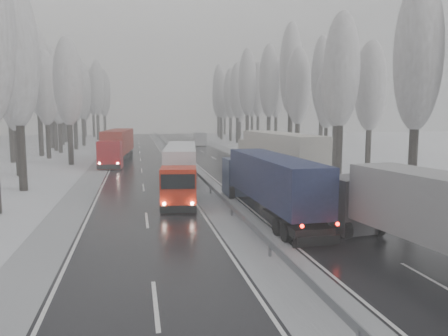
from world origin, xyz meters
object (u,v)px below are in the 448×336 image
object	(u,v)px
truck_cream_box	(276,152)
truck_red_red	(117,144)
truck_blue_box	(267,180)
box_truck_distant	(200,139)
truck_red_white	(181,166)

from	to	relation	value
truck_cream_box	truck_red_red	bearing A→B (deg)	127.95
truck_blue_box	truck_red_red	world-z (taller)	truck_red_red
truck_blue_box	truck_cream_box	bearing A→B (deg)	68.34
box_truck_distant	truck_red_white	world-z (taller)	truck_red_white
truck_cream_box	truck_red_white	size ratio (longest dim) A/B	1.21
truck_red_white	truck_red_red	world-z (taller)	truck_red_red
truck_cream_box	truck_red_white	bearing A→B (deg)	-153.72
truck_blue_box	truck_red_red	xyz separation A→B (m)	(-10.49, 32.25, 0.28)
truck_blue_box	truck_red_white	distance (m)	9.87
truck_blue_box	box_truck_distant	xyz separation A→B (m)	(4.74, 62.81, -0.83)
truck_blue_box	truck_red_red	size ratio (longest dim) A/B	0.89
truck_red_white	truck_red_red	bearing A→B (deg)	111.12
truck_cream_box	truck_red_red	xyz separation A→B (m)	(-15.83, 17.78, -0.16)
truck_blue_box	truck_red_white	world-z (taller)	truck_blue_box
box_truck_distant	truck_blue_box	bearing A→B (deg)	-89.99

